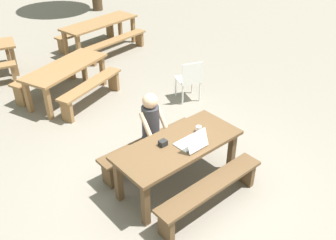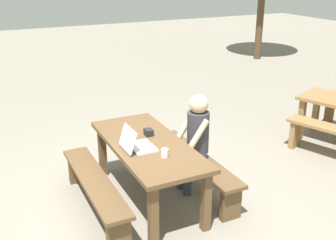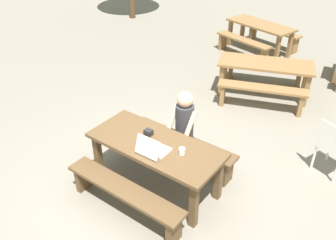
% 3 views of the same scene
% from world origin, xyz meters
% --- Properties ---
extents(ground_plane, '(30.00, 30.00, 0.00)m').
position_xyz_m(ground_plane, '(0.00, 0.00, 0.00)').
color(ground_plane, gray).
extents(picnic_table_front, '(1.86, 0.81, 0.74)m').
position_xyz_m(picnic_table_front, '(0.00, 0.00, 0.63)').
color(picnic_table_front, brown).
rests_on(picnic_table_front, ground).
extents(bench_near, '(1.76, 0.30, 0.43)m').
position_xyz_m(bench_near, '(0.00, -0.65, 0.33)').
color(bench_near, brown).
rests_on(bench_near, ground).
extents(bench_far, '(1.76, 0.30, 0.43)m').
position_xyz_m(bench_far, '(0.00, 0.65, 0.33)').
color(bench_far, brown).
rests_on(bench_far, ground).
extents(laptop, '(0.36, 0.34, 0.26)m').
position_xyz_m(laptop, '(0.10, -0.17, 0.81)').
color(laptop, white).
rests_on(laptop, picnic_table_front).
extents(small_pouch, '(0.11, 0.09, 0.08)m').
position_xyz_m(small_pouch, '(-0.19, 0.10, 0.79)').
color(small_pouch, black).
rests_on(small_pouch, picnic_table_front).
extents(coffee_mug, '(0.08, 0.08, 0.09)m').
position_xyz_m(coffee_mug, '(0.42, 0.02, 0.79)').
color(coffee_mug, white).
rests_on(coffee_mug, picnic_table_front).
extents(person_seated, '(0.38, 0.39, 1.24)m').
position_xyz_m(person_seated, '(0.03, 0.61, 0.73)').
color(person_seated, '#333847').
rests_on(person_seated, ground).
extents(plastic_chair, '(0.56, 0.56, 0.88)m').
position_xyz_m(plastic_chair, '(1.90, 1.75, 0.48)').
color(plastic_chair, white).
rests_on(plastic_chair, ground).
extents(picnic_table_mid, '(2.00, 1.33, 0.72)m').
position_xyz_m(picnic_table_mid, '(0.08, 3.49, 0.61)').
color(picnic_table_mid, olive).
rests_on(picnic_table_mid, ground).
extents(bench_mid_south, '(1.67, 0.86, 0.48)m').
position_xyz_m(bench_mid_south, '(0.29, 2.91, 0.35)').
color(bench_mid_south, olive).
rests_on(bench_mid_south, ground).
extents(bench_mid_north, '(1.67, 0.86, 0.48)m').
position_xyz_m(bench_mid_north, '(-0.14, 4.06, 0.35)').
color(bench_mid_north, olive).
rests_on(bench_mid_north, ground).
extents(picnic_table_rear, '(1.90, 1.15, 0.75)m').
position_xyz_m(picnic_table_rear, '(-1.03, 5.72, 0.62)').
color(picnic_table_rear, olive).
rests_on(picnic_table_rear, ground).
extents(bench_rear_south, '(1.62, 0.71, 0.47)m').
position_xyz_m(bench_rear_south, '(-1.19, 5.12, 0.35)').
color(bench_rear_south, olive).
rests_on(bench_rear_south, ground).
extents(bench_rear_north, '(1.62, 0.71, 0.47)m').
position_xyz_m(bench_rear_north, '(-0.87, 6.32, 0.35)').
color(bench_rear_north, olive).
rests_on(bench_rear_north, ground).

